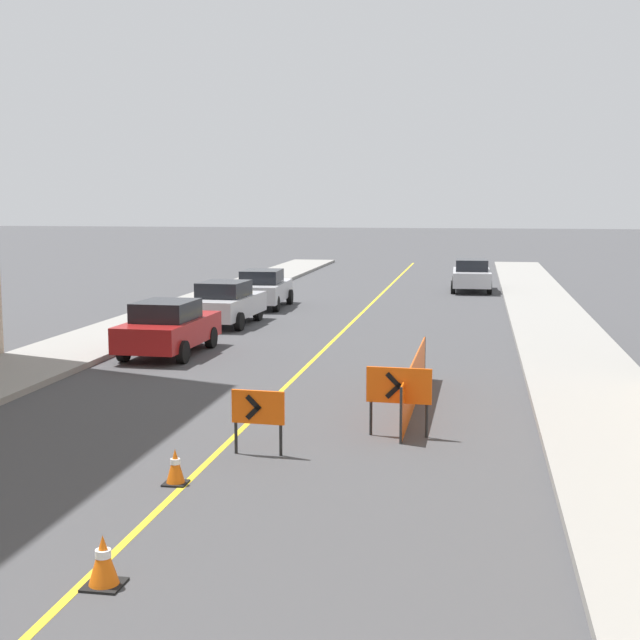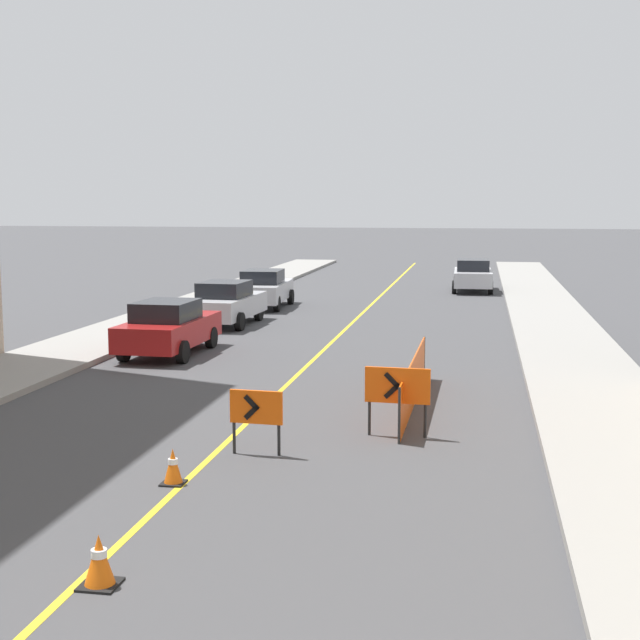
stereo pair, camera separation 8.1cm
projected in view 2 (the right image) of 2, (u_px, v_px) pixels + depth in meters
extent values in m
cube|color=gold|center=(343.00, 331.00, 30.48)|extent=(0.12, 68.24, 0.01)
cube|color=gray|center=(144.00, 324.00, 31.73)|extent=(2.99, 68.24, 0.16)
cube|color=gray|center=(560.00, 335.00, 29.21)|extent=(2.99, 68.24, 0.16)
cube|color=black|center=(100.00, 585.00, 10.35)|extent=(0.45, 0.45, 0.03)
cone|color=orange|center=(99.00, 559.00, 10.31)|extent=(0.36, 0.36, 0.59)
cylinder|color=white|center=(99.00, 553.00, 10.30)|extent=(0.19, 0.19, 0.09)
cube|color=black|center=(173.00, 483.00, 14.07)|extent=(0.37, 0.37, 0.03)
cone|color=orange|center=(173.00, 465.00, 14.03)|extent=(0.29, 0.29, 0.55)
cylinder|color=white|center=(173.00, 461.00, 14.02)|extent=(0.15, 0.15, 0.09)
cube|color=#EF560C|center=(256.00, 407.00, 15.59)|extent=(0.96, 0.12, 0.59)
cube|color=black|center=(252.00, 403.00, 15.55)|extent=(0.29, 0.04, 0.29)
cube|color=black|center=(252.00, 412.00, 15.58)|extent=(0.29, 0.04, 0.29)
cylinder|color=black|center=(234.00, 438.00, 15.74)|extent=(0.06, 0.06, 0.56)
cylinder|color=black|center=(279.00, 440.00, 15.60)|extent=(0.06, 0.06, 0.56)
cube|color=#EF560C|center=(397.00, 385.00, 16.79)|extent=(1.24, 0.13, 0.68)
cube|color=black|center=(392.00, 381.00, 16.75)|extent=(0.33, 0.04, 0.33)
cube|color=black|center=(392.00, 391.00, 16.78)|extent=(0.33, 0.04, 0.33)
cylinder|color=black|center=(369.00, 419.00, 16.97)|extent=(0.06, 0.06, 0.64)
cylinder|color=black|center=(425.00, 421.00, 16.79)|extent=(0.06, 0.06, 0.64)
cube|color=#EF560C|center=(414.00, 382.00, 19.32)|extent=(0.10, 6.17, 1.07)
cylinder|color=#262626|center=(399.00, 416.00, 16.31)|extent=(0.05, 0.05, 1.07)
cylinder|color=#262626|center=(424.00, 358.00, 22.32)|extent=(0.05, 0.05, 1.07)
cube|color=maroon|center=(169.00, 331.00, 25.84)|extent=(1.91, 4.35, 0.72)
cube|color=black|center=(166.00, 310.00, 25.54)|extent=(1.58, 1.97, 0.55)
cylinder|color=black|center=(158.00, 336.00, 27.34)|extent=(0.24, 0.65, 0.64)
cylinder|color=black|center=(211.00, 337.00, 27.04)|extent=(0.24, 0.65, 0.64)
cylinder|color=black|center=(124.00, 350.00, 24.73)|extent=(0.24, 0.65, 0.64)
cylinder|color=black|center=(183.00, 352.00, 24.44)|extent=(0.24, 0.65, 0.64)
cube|color=#B7B7BC|center=(226.00, 306.00, 31.97)|extent=(2.01, 4.38, 0.72)
cube|color=black|center=(224.00, 289.00, 31.68)|extent=(1.62, 2.01, 0.55)
cylinder|color=black|center=(214.00, 311.00, 33.47)|extent=(0.25, 0.65, 0.64)
cylinder|color=black|center=(259.00, 312.00, 33.17)|extent=(0.25, 0.65, 0.64)
cylinder|color=black|center=(192.00, 320.00, 30.87)|extent=(0.25, 0.65, 0.64)
cylinder|color=black|center=(240.00, 322.00, 30.57)|extent=(0.25, 0.65, 0.64)
cube|color=#B7B7BC|center=(264.00, 291.00, 37.21)|extent=(2.00, 4.38, 0.72)
cube|color=black|center=(263.00, 277.00, 36.91)|extent=(1.62, 2.01, 0.55)
cylinder|color=black|center=(252.00, 296.00, 38.71)|extent=(0.25, 0.65, 0.64)
cylinder|color=black|center=(291.00, 297.00, 38.41)|extent=(0.25, 0.65, 0.64)
cylinder|color=black|center=(236.00, 303.00, 36.11)|extent=(0.25, 0.65, 0.64)
cylinder|color=black|center=(277.00, 304.00, 35.81)|extent=(0.25, 0.65, 0.64)
cube|color=#B7B7BC|center=(473.00, 278.00, 43.81)|extent=(1.89, 4.34, 0.72)
cube|color=black|center=(473.00, 265.00, 43.52)|extent=(1.57, 1.97, 0.55)
cylinder|color=black|center=(456.00, 282.00, 45.31)|extent=(0.23, 0.64, 0.64)
cylinder|color=black|center=(490.00, 283.00, 45.01)|extent=(0.23, 0.64, 0.64)
cylinder|color=black|center=(454.00, 287.00, 42.71)|extent=(0.23, 0.64, 0.64)
cylinder|color=black|center=(491.00, 288.00, 42.41)|extent=(0.23, 0.64, 0.64)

